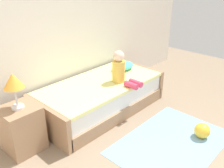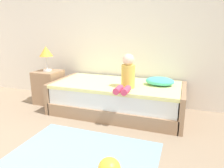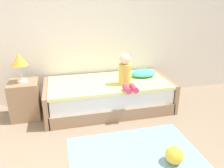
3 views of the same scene
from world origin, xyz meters
name	(u,v)px [view 2 (image 2 of 3)]	position (x,y,z in m)	size (l,w,h in m)	color
wall_rear	(94,23)	(0.00, 2.60, 1.45)	(7.20, 0.10, 2.90)	silver
bed	(117,98)	(0.65, 2.00, 0.25)	(2.11, 1.00, 0.50)	#997556
nightstand	(49,87)	(-0.70, 2.04, 0.30)	(0.44, 0.44, 0.60)	#997556
table_lamp	(46,53)	(-0.70, 2.04, 0.94)	(0.24, 0.24, 0.45)	silver
child_figure	(127,75)	(0.88, 1.77, 0.70)	(0.20, 0.51, 0.50)	gold
pillow	(160,81)	(1.31, 2.10, 0.56)	(0.44, 0.30, 0.13)	#4CCCBC
area_rug	(83,156)	(0.68, 0.70, 0.00)	(1.60, 1.10, 0.01)	#7AA8CC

